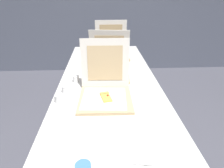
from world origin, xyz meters
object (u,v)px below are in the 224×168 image
cup_white_near_center (65,89)px  cup_white_mid (76,79)px  pizza_box_front (105,90)px  pizza_box_back (112,51)px  cup_white_far (85,65)px  table (109,86)px  cup_white_near_left (58,99)px  pizza_box_middle (109,68)px  napkin_pile (140,152)px

cup_white_near_center → cup_white_mid: size_ratio=1.00×
pizza_box_front → pizza_box_back: 1.01m
pizza_box_front → cup_white_far: bearing=109.5°
pizza_box_back → table: bearing=-96.6°
cup_white_near_left → cup_white_near_center: bearing=79.4°
pizza_box_back → cup_white_near_left: 1.15m
cup_white_near_center → pizza_box_front: bearing=-15.8°
pizza_box_middle → cup_white_near_left: bearing=-122.8°
cup_white_far → napkin_pile: cup_white_far is taller
pizza_box_front → pizza_box_middle: (0.04, 0.45, 0.00)m
table → napkin_pile: napkin_pile is taller
pizza_box_front → cup_white_mid: size_ratio=7.99×
pizza_box_back → pizza_box_front: bearing=-97.3°
napkin_pile → pizza_box_middle: bearing=96.5°
cup_white_near_center → cup_white_far: bearing=77.6°
napkin_pile → table: bearing=98.4°
pizza_box_front → cup_white_near_center: bearing=165.6°
cup_white_near_left → napkin_pile: cup_white_near_left is taller
cup_white_near_center → cup_white_far: same height
table → cup_white_far: (-0.24, 0.34, 0.07)m
pizza_box_middle → pizza_box_front: bearing=-90.7°
pizza_box_middle → napkin_pile: bearing=-78.5°
cup_white_mid → cup_white_far: (0.05, 0.34, 0.00)m
pizza_box_middle → cup_white_mid: (-0.30, -0.16, -0.03)m
pizza_box_back → napkin_pile: pizza_box_back is taller
cup_white_far → napkin_pile: bearing=-73.0°
pizza_box_front → pizza_box_middle: 0.45m
table → pizza_box_front: (-0.04, -0.27, 0.10)m
table → pizza_box_back: pizza_box_back is taller
napkin_pile → pizza_box_front: bearing=105.8°
pizza_box_back → cup_white_mid: pizza_box_back is taller
table → cup_white_far: bearing=124.7°
pizza_box_back → cup_white_far: (-0.30, -0.39, -0.03)m
cup_white_near_left → table: bearing=40.6°
cup_white_near_left → cup_white_far: (0.14, 0.67, 0.00)m
pizza_box_back → cup_white_mid: 0.80m
cup_white_near_left → cup_white_near_center: same height
cup_white_near_center → cup_white_mid: bearing=72.0°
table → cup_white_near_left: size_ratio=40.29×
pizza_box_middle → pizza_box_back: bearing=89.3°
table → pizza_box_middle: size_ratio=5.46×
pizza_box_middle → cup_white_far: 0.30m
cup_white_mid → table: bearing=-1.9°
cup_white_near_left → pizza_box_back: bearing=67.2°
cup_white_near_center → pizza_box_back: bearing=65.4°
cup_white_near_center → napkin_pile: 0.82m
cup_white_near_center → cup_white_mid: same height
pizza_box_middle → cup_white_far: size_ratio=7.38×
table → cup_white_near_left: 0.51m
table → pizza_box_front: pizza_box_front is taller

